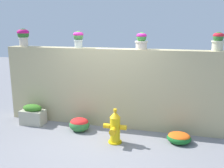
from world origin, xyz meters
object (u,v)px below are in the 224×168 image
(potted_plant_0, at_px, (23,35))
(potted_plant_3, at_px, (218,40))
(flower_bush_left, at_px, (79,124))
(flower_bush_right, at_px, (179,137))
(planter_box, at_px, (33,115))
(fire_hydrant, at_px, (115,128))
(potted_plant_1, at_px, (78,38))
(potted_plant_2, at_px, (141,40))

(potted_plant_0, height_order, potted_plant_3, potted_plant_0)
(flower_bush_left, xyz_separation_m, flower_bush_right, (2.26, -0.05, -0.05))
(flower_bush_right, bearing_deg, planter_box, 177.88)
(potted_plant_0, height_order, fire_hydrant, potted_plant_0)
(fire_hydrant, height_order, flower_bush_left, fire_hydrant)
(potted_plant_3, bearing_deg, fire_hydrant, -153.58)
(flower_bush_left, bearing_deg, fire_hydrant, -22.70)
(potted_plant_0, relative_size, flower_bush_right, 0.89)
(potted_plant_3, bearing_deg, flower_bush_right, -136.93)
(potted_plant_1, bearing_deg, potted_plant_3, 0.86)
(potted_plant_2, distance_m, potted_plant_3, 1.61)
(potted_plant_1, relative_size, flower_bush_right, 0.78)
(potted_plant_1, bearing_deg, planter_box, -157.54)
(flower_bush_right, distance_m, planter_box, 3.54)
(potted_plant_0, distance_m, potted_plant_3, 4.64)
(potted_plant_2, bearing_deg, potted_plant_0, 179.57)
(potted_plant_0, height_order, potted_plant_1, potted_plant_0)
(fire_hydrant, height_order, flower_bush_right, fire_hydrant)
(potted_plant_0, relative_size, planter_box, 0.77)
(potted_plant_2, relative_size, planter_box, 0.64)
(potted_plant_0, bearing_deg, potted_plant_1, -1.73)
(planter_box, bearing_deg, flower_bush_right, -2.12)
(flower_bush_right, bearing_deg, fire_hydrant, -164.84)
(potted_plant_3, bearing_deg, flower_bush_left, -168.83)
(planter_box, bearing_deg, potted_plant_2, 10.33)
(potted_plant_2, height_order, flower_bush_left, potted_plant_2)
(potted_plant_2, xyz_separation_m, flower_bush_left, (-1.33, -0.56, -1.92))
(potted_plant_3, height_order, planter_box, potted_plant_3)
(potted_plant_1, distance_m, fire_hydrant, 2.33)
(potted_plant_2, relative_size, fire_hydrant, 0.51)
(fire_hydrant, relative_size, flower_bush_right, 1.47)
(fire_hydrant, xyz_separation_m, flower_bush_right, (1.30, 0.35, -0.21))
(potted_plant_3, distance_m, flower_bush_left, 3.57)
(flower_bush_left, bearing_deg, planter_box, 176.32)
(fire_hydrant, distance_m, flower_bush_left, 1.05)
(potted_plant_1, height_order, flower_bush_left, potted_plant_1)
(fire_hydrant, bearing_deg, flower_bush_right, 15.16)
(flower_bush_right, relative_size, planter_box, 0.87)
(potted_plant_0, xyz_separation_m, flower_bush_right, (3.97, -0.63, -2.05))
(potted_plant_1, relative_size, fire_hydrant, 0.53)
(flower_bush_left, height_order, flower_bush_right, flower_bush_left)
(potted_plant_3, distance_m, fire_hydrant, 2.83)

